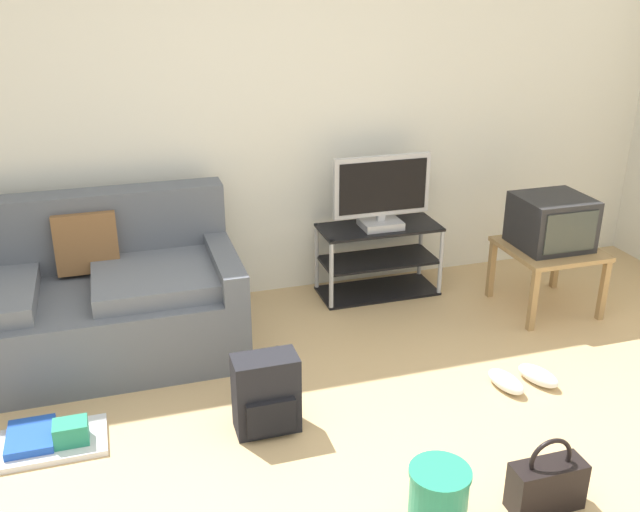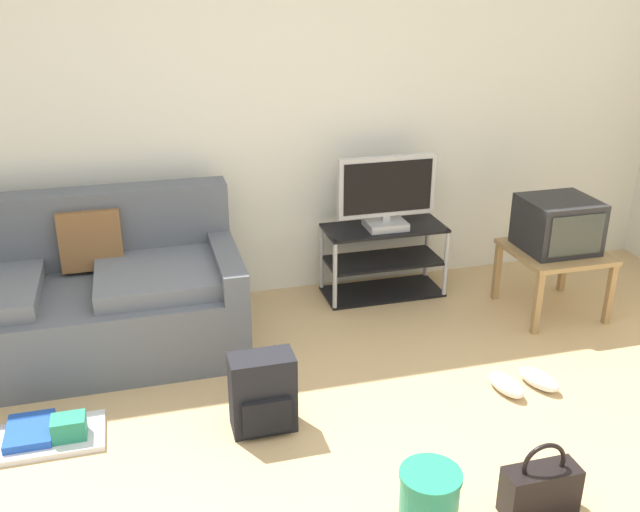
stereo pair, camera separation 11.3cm
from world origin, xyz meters
name	(u,v)px [view 2 (the right image)]	position (x,y,z in m)	size (l,w,h in m)	color
wall_back	(252,98)	(0.00, 2.45, 1.35)	(9.00, 0.10, 2.70)	silver
couch	(73,300)	(-1.20, 1.87, 0.33)	(1.94, 0.93, 0.90)	#565B66
tv_stand	(383,260)	(0.82, 2.15, 0.25)	(0.82, 0.37, 0.49)	black
flat_tv	(387,193)	(0.82, 2.12, 0.74)	(0.67, 0.22, 0.50)	#B2B2B7
side_table	(555,258)	(1.81, 1.60, 0.38)	(0.58, 0.58, 0.44)	#9E7A4C
crt_tv	(558,224)	(1.81, 1.61, 0.61)	(0.44, 0.42, 0.33)	#232326
backpack	(263,393)	(-0.28, 0.82, 0.20)	(0.32, 0.25, 0.41)	black
handbag	(540,489)	(0.73, -0.06, 0.12)	(0.32, 0.13, 0.35)	black
cleaning_bucket	(429,500)	(0.24, -0.04, 0.15)	(0.25, 0.25, 0.29)	#238466
sneakers_pair	(523,382)	(1.15, 0.79, 0.04)	(0.38, 0.28, 0.09)	white
floor_tray	(50,433)	(-1.30, 0.99, 0.04)	(0.50, 0.33, 0.14)	silver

